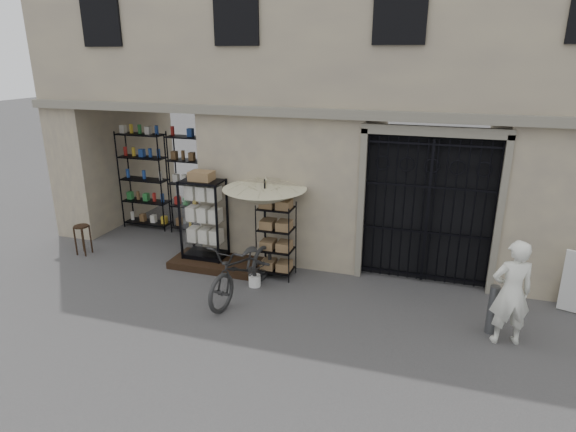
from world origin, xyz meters
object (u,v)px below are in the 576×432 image
(wooden_stool, at_px, (83,239))
(steel_bollard, at_px, (492,310))
(white_bucket, at_px, (255,281))
(display_cabinet, at_px, (204,223))
(shopkeeper, at_px, (503,341))
(wire_rack, at_px, (276,241))
(market_umbrella, at_px, (265,193))
(bicycle, at_px, (244,295))

(wooden_stool, bearing_deg, steel_bollard, -4.77)
(white_bucket, relative_size, steel_bollard, 0.28)
(display_cabinet, xyz_separation_m, white_bucket, (1.41, -0.70, -0.80))
(shopkeeper, bearing_deg, white_bucket, -23.45)
(wire_rack, relative_size, market_umbrella, 0.65)
(display_cabinet, bearing_deg, wire_rack, 18.76)
(market_umbrella, distance_m, steel_bollard, 4.58)
(display_cabinet, xyz_separation_m, market_umbrella, (1.39, -0.02, 0.80))
(display_cabinet, height_order, shopkeeper, display_cabinet)
(display_cabinet, distance_m, wire_rack, 1.68)
(wooden_stool, distance_m, shopkeeper, 8.76)
(market_umbrella, relative_size, shopkeeper, 1.39)
(bicycle, distance_m, shopkeeper, 4.50)
(display_cabinet, height_order, steel_bollard, display_cabinet)
(steel_bollard, xyz_separation_m, shopkeeper, (0.20, -0.22, -0.42))
(market_umbrella, bearing_deg, bicycle, -91.87)
(display_cabinet, relative_size, bicycle, 0.86)
(bicycle, xyz_separation_m, shopkeeper, (4.49, -0.19, 0.00))
(bicycle, xyz_separation_m, wooden_stool, (-4.21, 0.73, 0.36))
(wire_rack, xyz_separation_m, bicycle, (-0.31, -0.98, -0.76))
(market_umbrella, bearing_deg, white_bucket, -88.68)
(wire_rack, xyz_separation_m, white_bucket, (-0.26, -0.57, -0.64))
(display_cabinet, relative_size, steel_bollard, 2.21)
(display_cabinet, height_order, bicycle, display_cabinet)
(wire_rack, bearing_deg, wooden_stool, -163.95)
(display_cabinet, height_order, white_bucket, display_cabinet)
(wire_rack, distance_m, shopkeeper, 4.41)
(bicycle, height_order, shopkeeper, bicycle)
(bicycle, bearing_deg, wooden_stool, 179.40)
(white_bucket, bearing_deg, display_cabinet, 153.46)
(white_bucket, height_order, bicycle, bicycle)
(wire_rack, bearing_deg, display_cabinet, -171.79)
(white_bucket, bearing_deg, wire_rack, 65.62)
(market_umbrella, xyz_separation_m, steel_bollard, (4.26, -1.07, -1.30))
(market_umbrella, relative_size, bicycle, 1.12)
(market_umbrella, bearing_deg, wooden_stool, -175.18)
(display_cabinet, height_order, wire_rack, display_cabinet)
(display_cabinet, relative_size, wire_rack, 1.19)
(market_umbrella, height_order, steel_bollard, market_umbrella)
(bicycle, relative_size, wooden_stool, 3.13)
(market_umbrella, height_order, bicycle, market_umbrella)
(steel_bollard, bearing_deg, wire_rack, 166.55)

